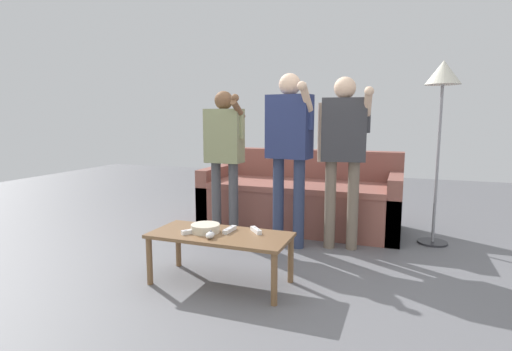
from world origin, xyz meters
TOP-DOWN VIEW (x-y plane):
  - ground_plane at (0.00, 0.00)m, footprint 12.00×12.00m
  - couch at (0.18, 1.63)m, footprint 2.16×0.91m
  - coffee_table at (0.02, -0.14)m, footprint 1.03×0.47m
  - snack_bowl at (-0.10, -0.14)m, footprint 0.21×0.21m
  - game_remote_nunchuk at (0.00, -0.27)m, footprint 0.06×0.09m
  - floor_lamp at (1.55, 1.46)m, footprint 0.32×0.32m
  - player_left at (-0.45, 0.94)m, footprint 0.44×0.29m
  - player_center at (0.24, 0.88)m, footprint 0.47×0.41m
  - player_right at (0.73, 0.99)m, footprint 0.50×0.35m
  - game_remote_wand_near at (0.06, -0.07)m, footprint 0.04×0.17m
  - game_remote_wand_far at (0.25, -0.01)m, footprint 0.13×0.14m
  - game_remote_wand_spare at (-0.19, -0.21)m, footprint 0.12×0.14m

SIDE VIEW (x-z plane):
  - ground_plane at x=0.00m, z-range 0.00..0.00m
  - couch at x=0.18m, z-range -0.12..0.73m
  - coffee_table at x=0.02m, z-range 0.14..0.52m
  - game_remote_wand_near at x=0.06m, z-range 0.38..0.41m
  - game_remote_wand_far at x=0.25m, z-range 0.38..0.41m
  - game_remote_wand_spare at x=-0.19m, z-range 0.38..0.41m
  - game_remote_nunchuk at x=0.00m, z-range 0.38..0.43m
  - snack_bowl at x=-0.10m, z-range 0.38..0.44m
  - player_left at x=-0.45m, z-range 0.19..1.68m
  - player_right at x=0.73m, z-range 0.20..1.79m
  - player_center at x=0.24m, z-range 0.21..1.83m
  - floor_lamp at x=1.55m, z-range 0.62..2.37m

